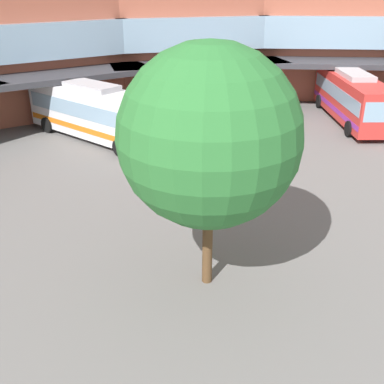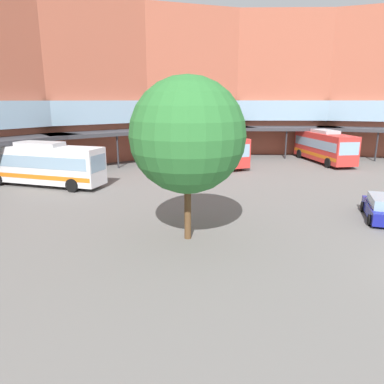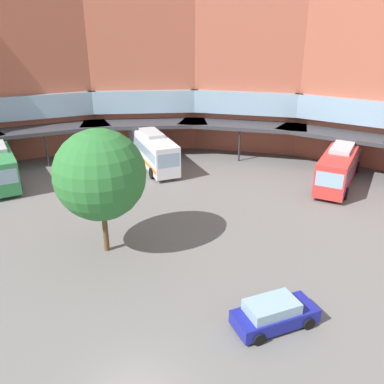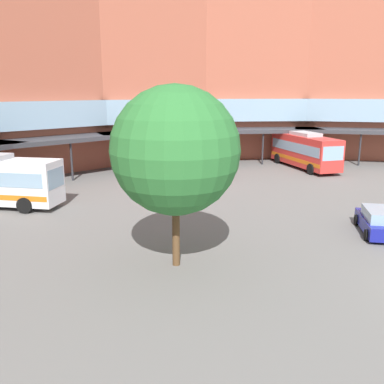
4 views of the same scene
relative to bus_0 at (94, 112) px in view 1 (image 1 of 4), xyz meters
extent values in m
cube|color=#8CADC6|center=(22.39, 4.03, 3.98)|extent=(14.20, 11.61, 2.59)
cube|color=#38383D|center=(20.28, 0.17, 1.77)|extent=(14.37, 10.33, 0.40)
cylinder|color=#2D2D33|center=(19.51, -1.23, -0.08)|extent=(0.20, 0.20, 3.69)
cube|color=#8CADC6|center=(10.45, 8.17, 3.98)|extent=(13.63, 8.28, 2.59)
cube|color=#38383D|center=(9.72, 3.84, 1.77)|extent=(14.66, 6.30, 0.40)
cylinder|color=#2D2D33|center=(9.45, 2.26, -0.08)|extent=(0.20, 0.20, 3.69)
cube|color=#8CADC6|center=(-2.19, 8.17, 3.98)|extent=(13.63, 8.28, 2.59)
cube|color=#38383D|center=(-1.46, 3.84, 1.77)|extent=(14.66, 6.30, 0.40)
cylinder|color=#2D2D33|center=(-1.19, 2.26, -0.08)|extent=(0.20, 0.20, 3.69)
cube|color=white|center=(-0.01, 0.01, -0.03)|extent=(7.17, 11.16, 3.10)
cube|color=#8CADC6|center=(-0.01, 0.01, 0.34)|extent=(6.92, 10.57, 0.99)
cube|color=orange|center=(-0.01, 0.01, -0.90)|extent=(7.09, 10.97, 0.37)
cube|color=#8CADC6|center=(2.44, -4.97, 0.34)|extent=(2.02, 1.07, 1.36)
cube|color=#B2B2B7|center=(-0.01, 0.01, 1.70)|extent=(3.34, 4.39, 0.36)
cylinder|color=black|center=(2.79, -2.86, -1.38)|extent=(0.75, 1.12, 1.10)
cylinder|color=black|center=(0.55, -3.95, -1.38)|extent=(0.75, 1.12, 1.10)
cylinder|color=black|center=(-0.57, 3.98, -1.38)|extent=(0.75, 1.12, 1.10)
cylinder|color=black|center=(-2.80, 2.89, -1.38)|extent=(0.75, 1.12, 1.10)
cube|color=red|center=(18.90, -3.64, -0.07)|extent=(6.92, 11.52, 3.01)
cube|color=#8CADC6|center=(18.90, -3.64, 0.29)|extent=(6.70, 10.91, 0.96)
cube|color=purple|center=(18.90, -3.64, -0.92)|extent=(6.86, 11.32, 0.36)
cube|color=#8CADC6|center=(16.64, -8.84, 0.29)|extent=(2.13, 1.02, 1.32)
cube|color=#B2B2B7|center=(18.90, -3.64, 1.61)|extent=(3.30, 4.50, 0.36)
cylinder|color=black|center=(16.17, -6.69, -1.38)|extent=(0.71, 1.13, 1.10)
cylinder|color=black|center=(21.63, -0.59, -1.38)|extent=(0.71, 1.13, 1.10)
cylinder|color=black|center=(19.27, 0.44, -1.38)|extent=(0.71, 1.13, 1.10)
cylinder|color=brown|center=(-0.20, -17.77, 0.03)|extent=(0.36, 0.36, 3.91)
sphere|color=#2D7233|center=(-0.20, -17.77, 3.61)|extent=(5.92, 5.92, 5.92)
camera|label=1|loc=(-6.41, -30.18, 8.17)|focal=42.94mm
camera|label=2|loc=(-13.28, -30.49, 5.34)|focal=33.63mm
camera|label=3|loc=(7.45, -40.94, 12.53)|focal=37.22mm
camera|label=4|loc=(-15.15, -29.78, 6.27)|focal=39.88mm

